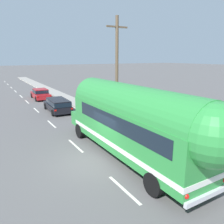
{
  "coord_description": "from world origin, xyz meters",
  "views": [
    {
      "loc": [
        -4.74,
        -10.12,
        5.54
      ],
      "look_at": [
        2.21,
        1.72,
        2.13
      ],
      "focal_mm": 35.88,
      "sensor_mm": 36.0,
      "label": 1
    }
  ],
  "objects": [
    {
      "name": "lane_markings",
      "position": [
        2.79,
        13.22,
        0.0
      ],
      "size": [
        4.1,
        80.0,
        0.01
      ],
      "color": "silver",
      "rests_on": "ground"
    },
    {
      "name": "painted_bus",
      "position": [
        1.98,
        -1.03,
        2.3
      ],
      "size": [
        2.63,
        12.37,
        4.12
      ],
      "color": "#2D8C3D",
      "rests_on": "ground"
    },
    {
      "name": "ground_plane",
      "position": [
        0.0,
        0.0,
        0.0
      ],
      "size": [
        300.0,
        300.0,
        0.0
      ],
      "primitive_type": "plane",
      "color": "#565454"
    },
    {
      "name": "car_second",
      "position": [
        1.99,
        20.34,
        0.74
      ],
      "size": [
        2.03,
        4.58,
        1.37
      ],
      "color": "#A5191E",
      "rests_on": "ground"
    },
    {
      "name": "sidewalk_slab",
      "position": [
        4.99,
        10.0,
        0.07
      ],
      "size": [
        2.04,
        90.0,
        0.15
      ],
      "primitive_type": "cube",
      "color": "gray",
      "rests_on": "ground"
    },
    {
      "name": "car_lead",
      "position": [
        1.79,
        11.97,
        0.8
      ],
      "size": [
        2.11,
        4.81,
        1.37
      ],
      "color": "black",
      "rests_on": "ground"
    },
    {
      "name": "utility_pole",
      "position": [
        4.53,
        4.94,
        4.42
      ],
      "size": [
        1.8,
        0.24,
        8.5
      ],
      "color": "brown",
      "rests_on": "ground"
    }
  ]
}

